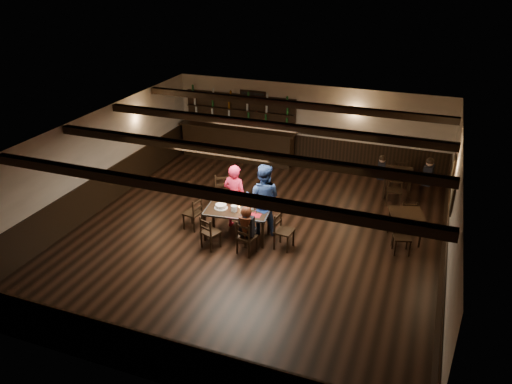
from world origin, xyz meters
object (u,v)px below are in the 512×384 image
(dining_table, at_px, (237,214))
(chair_near_right, at_px, (245,236))
(man_blue, at_px, (263,199))
(cake, at_px, (221,206))
(chair_near_left, at_px, (208,231))
(woman_pink, at_px, (235,197))
(bar_counter, at_px, (238,138))

(dining_table, distance_m, chair_near_right, 0.82)
(man_blue, distance_m, cake, 1.06)
(cake, bearing_deg, chair_near_right, -35.77)
(chair_near_left, bearing_deg, man_blue, 53.66)
(chair_near_left, xyz_separation_m, woman_pink, (0.18, 1.21, 0.37))
(chair_near_left, distance_m, woman_pink, 1.28)
(chair_near_left, height_order, man_blue, man_blue)
(chair_near_right, distance_m, cake, 1.14)
(chair_near_right, height_order, bar_counter, bar_counter)
(chair_near_left, height_order, woman_pink, woman_pink)
(dining_table, relative_size, chair_near_left, 1.98)
(cake, bearing_deg, woman_pink, 71.54)
(bar_counter, bearing_deg, chair_near_left, -74.66)
(man_blue, bearing_deg, woman_pink, -2.83)
(chair_near_left, distance_m, man_blue, 1.61)
(dining_table, xyz_separation_m, cake, (-0.42, -0.01, 0.13))
(chair_near_left, distance_m, bar_counter, 5.86)
(man_blue, height_order, bar_counter, bar_counter)
(dining_table, relative_size, woman_pink, 0.96)
(chair_near_left, bearing_deg, dining_table, 58.59)
(cake, bearing_deg, dining_table, 1.24)
(chair_near_right, height_order, man_blue, man_blue)
(woman_pink, bearing_deg, dining_table, 124.03)
(chair_near_left, relative_size, man_blue, 0.46)
(chair_near_left, distance_m, chair_near_right, 0.91)
(chair_near_right, bearing_deg, woman_pink, 122.41)
(chair_near_left, height_order, bar_counter, bar_counter)
(chair_near_left, bearing_deg, bar_counter, 105.34)
(woman_pink, xyz_separation_m, man_blue, (0.74, 0.04, 0.05))
(chair_near_left, bearing_deg, chair_near_right, 4.12)
(dining_table, height_order, man_blue, man_blue)
(dining_table, distance_m, bar_counter, 5.31)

